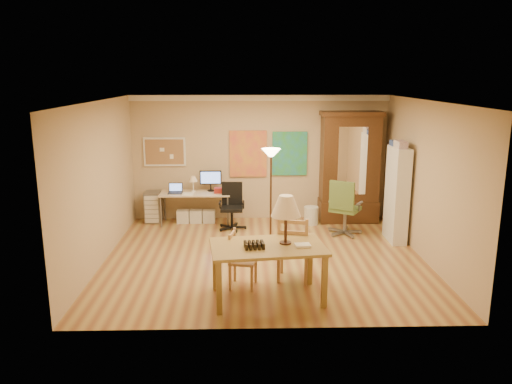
{
  "coord_description": "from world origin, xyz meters",
  "views": [
    {
      "loc": [
        -0.36,
        -8.21,
        3.11
      ],
      "look_at": [
        -0.14,
        0.3,
        1.11
      ],
      "focal_mm": 35.0,
      "sensor_mm": 36.0,
      "label": 1
    }
  ],
  "objects_px": {
    "armoire": "(349,174)",
    "bookshelf": "(397,195)",
    "computer_desk": "(197,204)",
    "office_chair_black": "(232,217)",
    "office_chair_green": "(344,220)",
    "dining_table": "(274,235)"
  },
  "relations": [
    {
      "from": "armoire",
      "to": "bookshelf",
      "type": "height_order",
      "value": "armoire"
    },
    {
      "from": "dining_table",
      "to": "bookshelf",
      "type": "height_order",
      "value": "bookshelf"
    },
    {
      "from": "office_chair_black",
      "to": "armoire",
      "type": "height_order",
      "value": "armoire"
    },
    {
      "from": "computer_desk",
      "to": "office_chair_green",
      "type": "height_order",
      "value": "same"
    },
    {
      "from": "dining_table",
      "to": "office_chair_black",
      "type": "distance_m",
      "value": 3.42
    },
    {
      "from": "dining_table",
      "to": "bookshelf",
      "type": "relative_size",
      "value": 0.93
    },
    {
      "from": "computer_desk",
      "to": "office_chair_green",
      "type": "bearing_deg",
      "value": -16.78
    },
    {
      "from": "bookshelf",
      "to": "office_chair_green",
      "type": "bearing_deg",
      "value": 158.01
    },
    {
      "from": "computer_desk",
      "to": "office_chair_black",
      "type": "height_order",
      "value": "computer_desk"
    },
    {
      "from": "armoire",
      "to": "computer_desk",
      "type": "bearing_deg",
      "value": -178.51
    },
    {
      "from": "computer_desk",
      "to": "bookshelf",
      "type": "relative_size",
      "value": 0.82
    },
    {
      "from": "dining_table",
      "to": "computer_desk",
      "type": "height_order",
      "value": "dining_table"
    },
    {
      "from": "dining_table",
      "to": "armoire",
      "type": "height_order",
      "value": "armoire"
    },
    {
      "from": "office_chair_black",
      "to": "computer_desk",
      "type": "bearing_deg",
      "value": 148.67
    },
    {
      "from": "dining_table",
      "to": "armoire",
      "type": "distance_m",
      "value": 4.25
    },
    {
      "from": "office_chair_green",
      "to": "bookshelf",
      "type": "xyz_separation_m",
      "value": [
        0.91,
        -0.37,
        0.6
      ]
    },
    {
      "from": "bookshelf",
      "to": "computer_desk",
      "type": "bearing_deg",
      "value": 161.98
    },
    {
      "from": "office_chair_black",
      "to": "office_chair_green",
      "type": "bearing_deg",
      "value": -11.17
    },
    {
      "from": "office_chair_black",
      "to": "bookshelf",
      "type": "bearing_deg",
      "value": -14.41
    },
    {
      "from": "dining_table",
      "to": "office_chair_green",
      "type": "height_order",
      "value": "dining_table"
    },
    {
      "from": "office_chair_black",
      "to": "armoire",
      "type": "distance_m",
      "value": 2.68
    },
    {
      "from": "armoire",
      "to": "bookshelf",
      "type": "xyz_separation_m",
      "value": [
        0.64,
        -1.35,
        -0.13
      ]
    }
  ]
}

